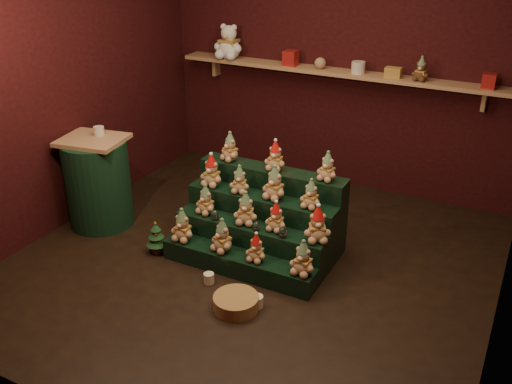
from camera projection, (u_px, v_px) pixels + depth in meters
The scene contains 40 objects.
ground at pixel (252, 263), 5.04m from camera, with size 4.00×4.00×0.00m, color black.
back_wall at pixel (341, 59), 6.08m from camera, with size 4.00×0.10×2.80m, color black.
front_wall at pixel (57, 222), 2.80m from camera, with size 4.00×0.10×2.80m, color black.
left_wall at pixel (57, 80), 5.29m from camera, with size 0.10×4.00×2.80m, color black.
back_shelf at pixel (335, 73), 5.99m from camera, with size 3.60×0.26×0.24m.
riser_tier_front at pixel (238, 263), 4.87m from camera, with size 1.40×0.22×0.18m, color black.
riser_tier_midfront at pixel (250, 243), 5.01m from camera, with size 1.40×0.22×0.36m, color black.
riser_tier_midback at pixel (261, 223), 5.15m from camera, with size 1.40×0.22×0.54m, color black.
riser_tier_back at pixel (272, 204), 5.28m from camera, with size 1.40×0.22×0.72m, color black.
teddy_0 at pixel (182, 225), 4.99m from camera, with size 0.21×0.19×0.30m, color tan, non-canonical shape.
teddy_1 at pixel (222, 235), 4.83m from camera, with size 0.21×0.19×0.30m, color tan, non-canonical shape.
teddy_2 at pixel (256, 248), 4.69m from camera, with size 0.18×0.16×0.25m, color tan, non-canonical shape.
teddy_3 at pixel (303, 258), 4.51m from camera, with size 0.21×0.19×0.30m, color tan, non-canonical shape.
teddy_4 at pixel (206, 200), 5.07m from camera, with size 0.19×0.17×0.27m, color tan, non-canonical shape.
teddy_5 at pixel (246, 208), 4.89m from camera, with size 0.21×0.19×0.29m, color tan, non-canonical shape.
teddy_6 at pixel (276, 217), 4.79m from camera, with size 0.18×0.17×0.26m, color tan, non-canonical shape.
teddy_7 at pixel (318, 224), 4.62m from camera, with size 0.22×0.20×0.31m, color tan, non-canonical shape.
teddy_8 at pixel (212, 171), 5.17m from camera, with size 0.21×0.19×0.30m, color tan, non-canonical shape.
teddy_9 at pixel (240, 179), 5.05m from camera, with size 0.18×0.16×0.25m, color tan, non-canonical shape.
teddy_10 at pixel (275, 183), 4.92m from camera, with size 0.22×0.20×0.30m, color tan, non-canonical shape.
teddy_11 at pixel (311, 194), 4.78m from camera, with size 0.18×0.16×0.25m, color tan, non-canonical shape.
teddy_12 at pixel (230, 147), 5.25m from camera, with size 0.19×0.17×0.27m, color tan, non-canonical shape.
teddy_13 at pixel (275, 156), 5.05m from camera, with size 0.19×0.17×0.27m, color tan, non-canonical shape.
teddy_14 at pixel (328, 166), 4.85m from camera, with size 0.18×0.16×0.26m, color tan, non-canonical shape.
snow_globe_a at pixel (215, 215), 4.99m from camera, with size 0.07×0.07×0.09m.
snow_globe_b at pixel (256, 226), 4.83m from camera, with size 0.06×0.06×0.08m.
snow_globe_c at pixel (283, 232), 4.72m from camera, with size 0.07×0.07×0.09m.
side_table at pixel (98, 182), 5.53m from camera, with size 0.66×0.62×0.90m.
table_ornament at pixel (99, 131), 5.40m from camera, with size 0.10×0.10×0.08m, color beige.
mini_christmas_tree at pixel (156, 237), 5.14m from camera, with size 0.19×0.19×0.33m.
mug_left at pixel (209, 278), 4.75m from camera, with size 0.09×0.09×0.09m, color beige.
mug_right at pixel (257, 301), 4.45m from camera, with size 0.10×0.10×0.10m, color beige.
wicker_basket at pixel (236, 303), 4.43m from camera, with size 0.36×0.36×0.11m, color olive.
white_bear at pixel (229, 37), 6.37m from camera, with size 0.34×0.31×0.48m, color white, non-canonical shape.
brown_bear at pixel (421, 69), 5.53m from camera, with size 0.16×0.15×0.23m, color #53351B, non-canonical shape.
gift_tin_red_a at pixel (291, 58), 6.13m from camera, with size 0.14×0.14×0.16m, color #AF1E1A.
gift_tin_cream at pixel (358, 67), 5.82m from camera, with size 0.14×0.14×0.12m, color beige.
gift_tin_red_b at pixel (489, 81), 5.29m from camera, with size 0.12×0.12×0.14m, color #AF1E1A.
shelf_plush_ball at pixel (320, 63), 6.00m from camera, with size 0.12×0.12×0.12m, color tan.
scarf_gift_box at pixel (393, 72), 5.68m from camera, with size 0.16×0.10×0.10m, color orange.
Camera 1 is at (2.00, -3.78, 2.74)m, focal length 40.00 mm.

